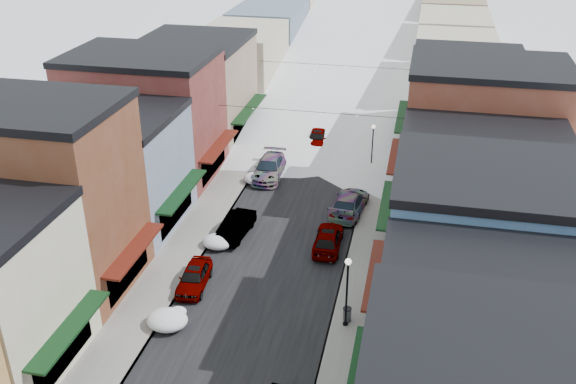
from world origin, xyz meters
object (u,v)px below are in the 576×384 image
at_px(car_dark_hatch, 236,226).
at_px(car_silver_sedan, 194,277).
at_px(streetlamp_near, 347,284).
at_px(trash_can, 347,314).

bearing_deg(car_dark_hatch, car_silver_sedan, -91.16).
xyz_separation_m(car_dark_hatch, streetlamp_near, (9.45, -9.02, 2.31)).
xyz_separation_m(car_silver_sedan, car_dark_hatch, (0.80, 6.95, 0.04)).
xyz_separation_m(car_silver_sedan, streetlamp_near, (10.25, -2.07, 2.35)).
height_order(car_dark_hatch, streetlamp_near, streetlamp_near).
distance_m(car_silver_sedan, streetlamp_near, 10.72).
xyz_separation_m(car_dark_hatch, trash_can, (9.49, -8.60, -0.16)).
height_order(car_silver_sedan, car_dark_hatch, car_dark_hatch).
height_order(trash_can, streetlamp_near, streetlamp_near).
xyz_separation_m(trash_can, streetlamp_near, (-0.04, -0.42, 2.47)).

